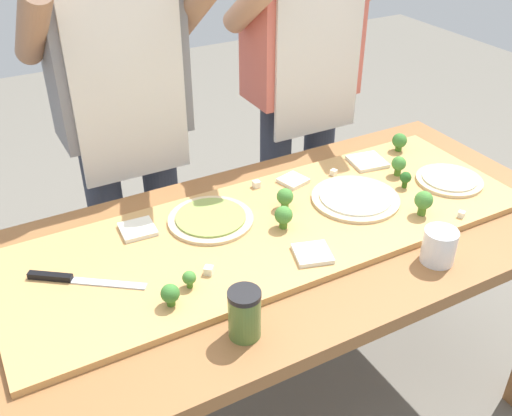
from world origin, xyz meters
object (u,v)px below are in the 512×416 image
(broccoli_floret_back_left, at_px, (189,278))
(broccoli_floret_front_left, at_px, (170,294))
(flour_cup, at_px, (439,248))
(cook_left, at_px, (122,104))
(pizza_whole_cheese_artichoke, at_px, (449,180))
(pizza_slice_far_right, at_px, (293,181))
(cheese_crumble_c, at_px, (256,184))
(prep_table, at_px, (273,267))
(pizza_whole_pesto_green, at_px, (211,219))
(broccoli_floret_center_left, at_px, (405,178))
(broccoli_floret_center_right, at_px, (424,201))
(pizza_slice_near_right, at_px, (367,161))
(cook_right, at_px, (303,69))
(broccoli_floret_back_mid, at_px, (285,197))
(broccoli_floret_back_right, at_px, (399,164))
(cheese_crumble_b, at_px, (461,214))
(pizza_whole_white_garlic, at_px, (355,198))
(pizza_slice_center, at_px, (312,254))
(broccoli_floret_front_right, at_px, (284,216))
(chefs_knife, at_px, (70,279))
(cheese_crumble_a, at_px, (209,270))
(broccoli_floret_front_mid, at_px, (399,141))
(pizza_slice_far_left, at_px, (138,229))
(cheese_crumble_d, at_px, (334,172))
(sauce_jar, at_px, (245,314))

(broccoli_floret_back_left, height_order, broccoli_floret_front_left, broccoli_floret_front_left)
(flour_cup, bearing_deg, cook_left, 120.92)
(pizza_whole_cheese_artichoke, relative_size, broccoli_floret_back_left, 4.56)
(pizza_slice_far_right, height_order, cheese_crumble_c, cheese_crumble_c)
(prep_table, height_order, cheese_crumble_c, cheese_crumble_c)
(broccoli_floret_back_left, xyz_separation_m, flour_cup, (0.61, -0.19, -0.00))
(pizza_whole_pesto_green, relative_size, broccoli_floret_center_left, 4.59)
(broccoli_floret_back_left, height_order, broccoli_floret_center_right, broccoli_floret_center_right)
(pizza_slice_near_right, relative_size, cook_right, 0.06)
(pizza_slice_near_right, bearing_deg, broccoli_floret_back_mid, -164.57)
(broccoli_floret_back_right, relative_size, cheese_crumble_b, 3.74)
(pizza_whole_white_garlic, relative_size, pizza_slice_center, 2.84)
(pizza_whole_white_garlic, relative_size, broccoli_floret_front_right, 3.95)
(pizza_whole_cheese_artichoke, height_order, pizza_whole_white_garlic, same)
(cook_right, bearing_deg, pizza_slice_near_right, -88.73)
(chefs_knife, xyz_separation_m, cheese_crumble_a, (0.30, -0.14, 0.00))
(broccoli_floret_center_left, distance_m, broccoli_floret_back_right, 0.08)
(pizza_whole_white_garlic, relative_size, broccoli_floret_front_mid, 4.16)
(broccoli_floret_back_mid, distance_m, cook_left, 0.60)
(broccoli_floret_center_right, bearing_deg, broccoli_floret_front_left, -179.12)
(cook_right, bearing_deg, broccoli_floret_back_mid, -126.59)
(cheese_crumble_b, bearing_deg, pizza_slice_far_left, 155.67)
(cheese_crumble_d, xyz_separation_m, flour_cup, (-0.01, -0.47, 0.01))
(broccoli_floret_back_left, bearing_deg, chefs_knife, 146.90)
(broccoli_floret_center_left, height_order, cheese_crumble_a, broccoli_floret_center_left)
(pizza_slice_near_right, relative_size, sauce_jar, 0.89)
(chefs_knife, bearing_deg, broccoli_floret_back_mid, 2.67)
(pizza_slice_far_left, distance_m, broccoli_floret_center_left, 0.81)
(prep_table, distance_m, chefs_knife, 0.55)
(pizza_whole_cheese_artichoke, relative_size, broccoli_floret_front_right, 3.10)
(cheese_crumble_b, bearing_deg, cheese_crumble_a, 171.27)
(cheese_crumble_d, relative_size, flour_cup, 0.19)
(prep_table, bearing_deg, cook_left, 109.23)
(pizza_slice_near_right, height_order, broccoli_floret_back_mid, broccoli_floret_back_mid)
(pizza_slice_far_left, height_order, broccoli_floret_back_left, broccoli_floret_back_left)
(broccoli_floret_front_right, bearing_deg, broccoli_floret_center_right, -19.38)
(pizza_whole_white_garlic, height_order, broccoli_floret_center_left, broccoli_floret_center_left)
(prep_table, xyz_separation_m, broccoli_floret_back_right, (0.50, 0.09, 0.16))
(cheese_crumble_a, distance_m, cheese_crumble_d, 0.61)
(broccoli_floret_front_right, relative_size, cook_right, 0.04)
(chefs_knife, bearing_deg, prep_table, -6.82)
(broccoli_floret_back_right, bearing_deg, cook_right, 94.84)
(broccoli_floret_back_mid, distance_m, cook_right, 0.64)
(pizza_slice_far_right, xyz_separation_m, flour_cup, (0.13, -0.49, 0.02))
(broccoli_floret_front_right, height_order, cheese_crumble_a, broccoli_floret_front_right)
(pizza_slice_near_right, bearing_deg, flour_cup, -107.32)
(cheese_crumble_b, bearing_deg, pizza_slice_center, 173.75)
(pizza_slice_far_left, xyz_separation_m, cheese_crumble_a, (0.09, -0.26, 0.00))
(prep_table, xyz_separation_m, pizza_whole_white_garlic, (0.30, 0.03, 0.13))
(cook_right, bearing_deg, cheese_crumble_c, -137.31)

